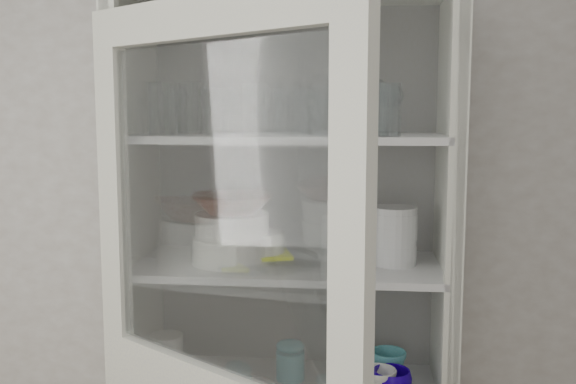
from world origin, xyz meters
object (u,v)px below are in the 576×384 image
Objects in this scene: goblet_2 at (374,103)px; terracotta_bowl at (232,204)px; goblet_3 at (391,106)px; yellow_trivet at (262,254)px; glass_platter at (262,259)px; teal_jar at (290,362)px; plate_stack_front at (232,249)px; white_ramekin at (262,242)px; grey_bowl_stack at (394,236)px; pantry_cabinet at (290,352)px; goblet_0 at (229,108)px; cream_bowl at (232,225)px; mug_teal at (388,367)px; plate_stack_back at (238,240)px; goblet_1 at (295,107)px; white_canister at (167,354)px.

goblet_2 is 0.55m from terracotta_bowl.
yellow_trivet is (-0.40, -0.14, -0.46)m from goblet_3.
teal_jar is (0.09, 0.04, -0.35)m from glass_platter.
white_ramekin reaches higher than plate_stack_front.
yellow_trivet is (0.09, 0.01, -0.16)m from terracotta_bowl.
grey_bowl_stack reaches higher than plate_stack_front.
goblet_2 reaches higher than yellow_trivet.
pantry_cabinet is 0.37m from yellow_trivet.
goblet_0 reaches higher than cream_bowl.
grey_bowl_stack is 0.44m from mug_teal.
teal_jar is at bearing 174.36° from grey_bowl_stack.
plate_stack_back is at bearing 166.14° from pantry_cabinet.
white_ramekin reaches higher than teal_jar.
goblet_1 is 1.45× the size of mug_teal.
teal_jar is at bearing -93.31° from goblet_1.
goblet_1 reaches higher than yellow_trivet.
white_ramekin is (0.10, -0.12, 0.02)m from plate_stack_back.
goblet_3 is at bearing 82.80° from mug_teal.
plate_stack_front is at bearing -164.92° from goblet_2.
pantry_cabinet is 0.81m from goblet_1.
pantry_cabinet reaches higher than plate_stack_front.
glass_platter is 0.05m from white_ramekin.
pantry_cabinet is 0.32m from mug_teal.
pantry_cabinet reaches higher than white_ramekin.
pantry_cabinet reaches higher than goblet_3.
goblet_3 is 0.84m from mug_teal.
plate_stack_front is at bearing -170.77° from yellow_trivet.
goblet_2 is 0.53× the size of glass_platter.
yellow_trivet is (-0.09, -0.14, -0.46)m from goblet_1.
terracotta_bowl is at bearing -176.96° from grey_bowl_stack.
goblet_1 reaches higher than mug_teal.
plate_stack_front is at bearing -176.96° from grey_bowl_stack.
glass_platter is at bearing -178.32° from grey_bowl_stack.
glass_platter is 0.48m from white_canister.
goblet_2 is 0.56m from white_ramekin.
plate_stack_front is at bearing -14.31° from white_canister.
goblet_3 is at bearing 18.98° from white_ramekin.
white_canister is at bearing 165.69° from terracotta_bowl.
grey_bowl_stack is at bearing -11.57° from pantry_cabinet.
goblet_2 is at bearing 126.06° from grey_bowl_stack.
cream_bowl reaches higher than plate_stack_front.
goblet_2 reaches higher than terracotta_bowl.
goblet_3 is (0.52, 0.04, 0.01)m from goblet_0.
cream_bowl is at bearing -151.27° from pantry_cabinet.
goblet_1 is 0.26m from goblet_2.
goblet_0 is 0.64× the size of terracotta_bowl.
white_canister is at bearing -167.23° from goblet_1.
plate_stack_front is (0.03, -0.11, -0.44)m from goblet_0.
teal_jar is (-0.26, -0.06, -0.84)m from goblet_2.
goblet_1 is 0.99× the size of goblet_3.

